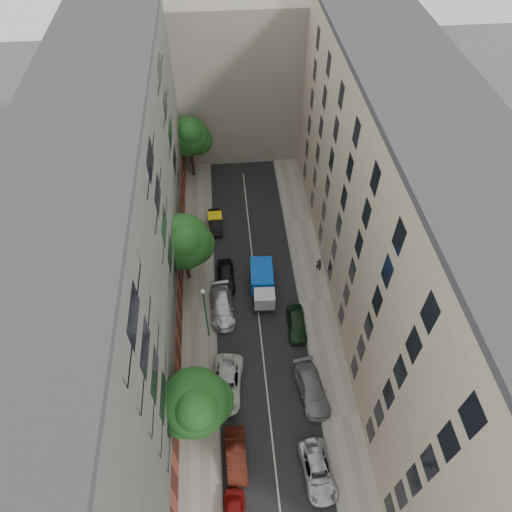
{
  "coord_description": "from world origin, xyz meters",
  "views": [
    {
      "loc": [
        -2.31,
        -24.48,
        35.24
      ],
      "look_at": [
        -0.06,
        1.09,
        6.0
      ],
      "focal_mm": 32.0,
      "sensor_mm": 36.0,
      "label": 1
    }
  ],
  "objects": [
    {
      "name": "road_surface",
      "position": [
        0.0,
        0.0,
        0.01
      ],
      "size": [
        8.0,
        44.0,
        0.02
      ],
      "primitive_type": "cube",
      "color": "black",
      "rests_on": "ground"
    },
    {
      "name": "tree_near",
      "position": [
        -5.24,
        -11.34,
        5.3
      ],
      "size": [
        5.08,
        4.78,
        7.81
      ],
      "color": "#382619",
      "rests_on": "sidewalk_left"
    },
    {
      "name": "ground",
      "position": [
        0.0,
        0.0,
        0.0
      ],
      "size": [
        120.0,
        120.0,
        0.0
      ],
      "primitive_type": "plane",
      "color": "#4C4C49",
      "rests_on": "ground"
    },
    {
      "name": "car_left_2",
      "position": [
        -3.25,
        -7.8,
        0.73
      ],
      "size": [
        3.14,
        5.56,
        1.46
      ],
      "primitive_type": "imported",
      "rotation": [
        0.0,
        0.0,
        -0.14
      ],
      "color": "silver",
      "rests_on": "ground"
    },
    {
      "name": "car_right_1",
      "position": [
        3.52,
        -8.85,
        0.74
      ],
      "size": [
        2.76,
        5.33,
        1.48
      ],
      "primitive_type": "imported",
      "rotation": [
        0.0,
        0.0,
        0.14
      ],
      "color": "slate",
      "rests_on": "ground"
    },
    {
      "name": "tarp_truck",
      "position": [
        0.6,
        1.74,
        1.3
      ],
      "size": [
        2.25,
        5.2,
        2.36
      ],
      "rotation": [
        0.0,
        0.0,
        -0.05
      ],
      "color": "black",
      "rests_on": "ground"
    },
    {
      "name": "tree_far",
      "position": [
        -5.87,
        19.89,
        5.44
      ],
      "size": [
        4.76,
        4.39,
        7.85
      ],
      "color": "#382619",
      "rests_on": "sidewalk_left"
    },
    {
      "name": "car_left_3",
      "position": [
        -3.32,
        -0.2,
        0.74
      ],
      "size": [
        2.36,
        5.2,
        1.48
      ],
      "primitive_type": "imported",
      "rotation": [
        0.0,
        0.0,
        0.06
      ],
      "color": "silver",
      "rests_on": "ground"
    },
    {
      "name": "car_left_4",
      "position": [
        -2.8,
        3.4,
        0.7
      ],
      "size": [
        1.72,
        4.12,
        1.4
      ],
      "primitive_type": "imported",
      "rotation": [
        0.0,
        0.0,
        0.02
      ],
      "color": "black",
      "rests_on": "ground"
    },
    {
      "name": "car_right_0",
      "position": [
        2.95,
        -15.0,
        0.64
      ],
      "size": [
        2.51,
        4.78,
        1.28
      ],
      "primitive_type": "imported",
      "rotation": [
        0.0,
        0.0,
        0.08
      ],
      "color": "#B8B8BD",
      "rests_on": "ground"
    },
    {
      "name": "sidewalk_left",
      "position": [
        -5.5,
        0.0,
        0.07
      ],
      "size": [
        3.0,
        44.0,
        0.15
      ],
      "primitive_type": "cube",
      "color": "gray",
      "rests_on": "ground"
    },
    {
      "name": "car_left_5",
      "position": [
        -3.6,
        11.0,
        0.63
      ],
      "size": [
        1.49,
        3.9,
        1.27
      ],
      "primitive_type": "imported",
      "rotation": [
        0.0,
        0.0,
        0.04
      ],
      "color": "black",
      "rests_on": "ground"
    },
    {
      "name": "tree_mid",
      "position": [
        -6.3,
        3.86,
        5.18
      ],
      "size": [
        5.4,
        5.14,
        7.78
      ],
      "color": "#382619",
      "rests_on": "sidewalk_left"
    },
    {
      "name": "pedestrian",
      "position": [
        6.4,
        3.81,
        0.96
      ],
      "size": [
        0.69,
        0.59,
        1.61
      ],
      "primitive_type": "imported",
      "rotation": [
        0.0,
        0.0,
        2.73
      ],
      "color": "black",
      "rests_on": "sidewalk_right"
    },
    {
      "name": "car_left_1",
      "position": [
        -2.8,
        -13.4,
        0.68
      ],
      "size": [
        1.54,
        4.18,
        1.37
      ],
      "primitive_type": "imported",
      "rotation": [
        0.0,
        0.0,
        0.02
      ],
      "color": "#4B180F",
      "rests_on": "ground"
    },
    {
      "name": "car_right_2",
      "position": [
        3.26,
        -2.6,
        0.68
      ],
      "size": [
        1.78,
        4.07,
        1.37
      ],
      "primitive_type": "imported",
      "rotation": [
        0.0,
        0.0,
        -0.04
      ],
      "color": "black",
      "rests_on": "ground"
    },
    {
      "name": "building_right",
      "position": [
        11.0,
        0.0,
        10.0
      ],
      "size": [
        8.0,
        44.0,
        20.0
      ],
      "primitive_type": "cube",
      "color": "#C1B196",
      "rests_on": "ground"
    },
    {
      "name": "lamp_post",
      "position": [
        -4.6,
        -2.78,
        4.23
      ],
      "size": [
        0.36,
        0.36,
        6.66
      ],
      "color": "#1B5E26",
      "rests_on": "sidewalk_left"
    },
    {
      "name": "building_endcap",
      "position": [
        0.0,
        28.0,
        9.0
      ],
      "size": [
        18.0,
        12.0,
        18.0
      ],
      "primitive_type": "cube",
      "color": "gray",
      "rests_on": "ground"
    },
    {
      "name": "building_left",
      "position": [
        -11.0,
        0.0,
        10.0
      ],
      "size": [
        8.0,
        44.0,
        20.0
      ],
      "primitive_type": "cube",
      "color": "#4E4C49",
      "rests_on": "ground"
    },
    {
      "name": "sidewalk_right",
      "position": [
        5.5,
        0.0,
        0.07
      ],
      "size": [
        3.0,
        44.0,
        0.15
      ],
      "primitive_type": "cube",
      "color": "gray",
      "rests_on": "ground"
    }
  ]
}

